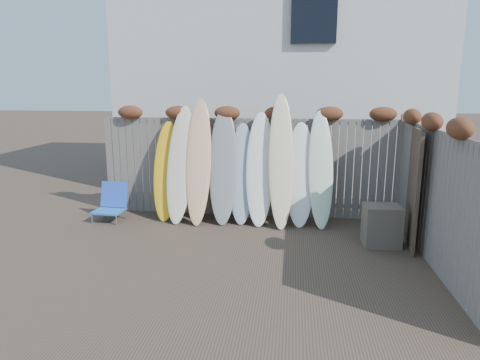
# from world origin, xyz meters

# --- Properties ---
(ground) EXTENTS (80.00, 80.00, 0.00)m
(ground) POSITION_xyz_m (0.00, 0.00, 0.00)
(ground) COLOR #493A2D
(back_fence) EXTENTS (6.05, 0.28, 2.24)m
(back_fence) POSITION_xyz_m (0.06, 2.39, 1.18)
(back_fence) COLOR slate
(back_fence) RESTS_ON ground
(right_fence) EXTENTS (0.28, 4.40, 2.24)m
(right_fence) POSITION_xyz_m (2.99, 0.25, 1.14)
(right_fence) COLOR slate
(right_fence) RESTS_ON ground
(house) EXTENTS (8.50, 5.50, 6.33)m
(house) POSITION_xyz_m (0.50, 6.50, 3.20)
(house) COLOR silver
(house) RESTS_ON ground
(beach_chair) EXTENTS (0.59, 0.62, 0.74)m
(beach_chair) POSITION_xyz_m (-2.66, 1.76, 0.34)
(beach_chair) COLOR blue
(beach_chair) RESTS_ON ground
(wooden_crate) EXTENTS (0.61, 0.52, 0.68)m
(wooden_crate) POSITION_xyz_m (2.42, 0.94, 0.34)
(wooden_crate) COLOR #745E57
(wooden_crate) RESTS_ON ground
(lattice_panel) EXTENTS (0.26, 1.29, 1.95)m
(lattice_panel) POSITION_xyz_m (2.91, 1.08, 0.98)
(lattice_panel) COLOR brown
(lattice_panel) RESTS_ON ground
(surfboard_0) EXTENTS (0.52, 0.70, 1.95)m
(surfboard_0) POSITION_xyz_m (-1.58, 2.00, 0.98)
(surfboard_0) COLOR yellow
(surfboard_0) RESTS_ON ground
(surfboard_1) EXTENTS (0.62, 0.84, 2.25)m
(surfboard_1) POSITION_xyz_m (-1.26, 1.91, 1.12)
(surfboard_1) COLOR #FAEDC8
(surfboard_1) RESTS_ON ground
(surfboard_2) EXTENTS (0.52, 0.86, 2.39)m
(surfboard_2) POSITION_xyz_m (-0.90, 1.90, 1.20)
(surfboard_2) COLOR #F5CB94
(surfboard_2) RESTS_ON ground
(surfboard_3) EXTENTS (0.61, 0.82, 2.21)m
(surfboard_3) POSITION_xyz_m (-0.43, 1.95, 1.10)
(surfboard_3) COLOR gray
(surfboard_3) RESTS_ON ground
(surfboard_4) EXTENTS (0.54, 0.71, 1.93)m
(surfboard_4) POSITION_xyz_m (-0.06, 1.98, 0.96)
(surfboard_4) COLOR #99ACBC
(surfboard_4) RESTS_ON ground
(surfboard_5) EXTENTS (0.55, 0.77, 2.14)m
(surfboard_5) POSITION_xyz_m (0.29, 1.93, 1.07)
(surfboard_5) COLOR white
(surfboard_5) RESTS_ON ground
(surfboard_6) EXTENTS (0.54, 0.91, 2.49)m
(surfboard_6) POSITION_xyz_m (0.70, 1.87, 1.25)
(surfboard_6) COLOR beige
(surfboard_6) RESTS_ON ground
(surfboard_7) EXTENTS (0.55, 0.70, 1.95)m
(surfboard_7) POSITION_xyz_m (1.07, 1.96, 0.98)
(surfboard_7) COLOR white
(surfboard_7) RESTS_ON ground
(surfboard_8) EXTENTS (0.54, 0.81, 2.18)m
(surfboard_8) POSITION_xyz_m (1.45, 1.94, 1.09)
(surfboard_8) COLOR silver
(surfboard_8) RESTS_ON ground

